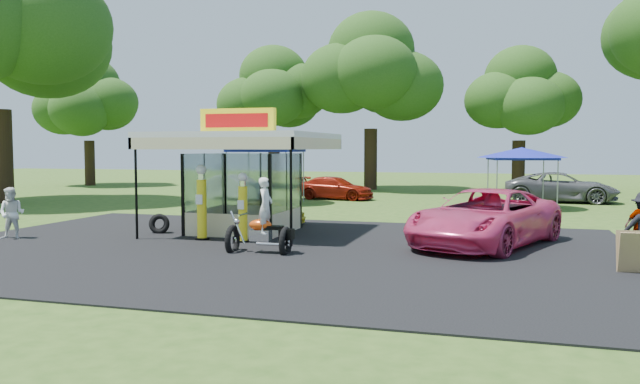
# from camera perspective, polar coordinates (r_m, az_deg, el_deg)

# --- Properties ---
(ground) EXTENTS (120.00, 120.00, 0.00)m
(ground) POSITION_cam_1_polar(r_m,az_deg,el_deg) (16.11, -7.38, -6.28)
(ground) COLOR #2E4E18
(ground) RESTS_ON ground
(asphalt_apron) EXTENTS (20.00, 14.00, 0.04)m
(asphalt_apron) POSITION_cam_1_polar(r_m,az_deg,el_deg) (17.93, -4.79, -5.15)
(asphalt_apron) COLOR black
(asphalt_apron) RESTS_ON ground
(gas_station_kiosk) EXTENTS (5.40, 5.40, 4.18)m
(gas_station_kiosk) POSITION_cam_1_polar(r_m,az_deg,el_deg) (21.26, -6.94, 1.05)
(gas_station_kiosk) COLOR white
(gas_station_kiosk) RESTS_ON ground
(gas_pump_left) EXTENTS (0.44, 0.44, 2.37)m
(gas_pump_left) POSITION_cam_1_polar(r_m,az_deg,el_deg) (19.64, -10.76, -1.13)
(gas_pump_left) COLOR black
(gas_pump_left) RESTS_ON ground
(gas_pump_right) EXTENTS (0.40, 0.40, 2.15)m
(gas_pump_right) POSITION_cam_1_polar(r_m,az_deg,el_deg) (18.96, -7.07, -1.59)
(gas_pump_right) COLOR black
(gas_pump_right) RESTS_ON ground
(motorcycle) EXTENTS (1.84, 0.92, 2.17)m
(motorcycle) POSITION_cam_1_polar(r_m,az_deg,el_deg) (16.98, -5.21, -2.86)
(motorcycle) COLOR black
(motorcycle) RESTS_ON ground
(spare_tires) EXTENTS (0.85, 0.59, 0.70)m
(spare_tires) POSITION_cam_1_polar(r_m,az_deg,el_deg) (21.62, -14.49, -2.84)
(spare_tires) COLOR black
(spare_tires) RESTS_ON ground
(a_frame_sign) EXTENTS (0.56, 0.51, 0.97)m
(a_frame_sign) POSITION_cam_1_polar(r_m,az_deg,el_deg) (15.95, 26.50, -4.98)
(a_frame_sign) COLOR #593819
(a_frame_sign) RESTS_ON ground
(kiosk_car) EXTENTS (2.82, 1.13, 0.96)m
(kiosk_car) POSITION_cam_1_polar(r_m,az_deg,el_deg) (23.40, -4.77, -1.87)
(kiosk_car) COLOR yellow
(kiosk_car) RESTS_ON ground
(pink_sedan) EXTENTS (4.85, 6.65, 1.68)m
(pink_sedan) POSITION_cam_1_polar(r_m,az_deg,el_deg) (18.86, 14.88, -2.30)
(pink_sedan) COLOR #DA3B71
(pink_sedan) RESTS_ON ground
(spectator_west) EXTENTS (0.96, 0.84, 1.65)m
(spectator_west) POSITION_cam_1_polar(r_m,az_deg,el_deg) (21.85, -26.35, -1.78)
(spectator_west) COLOR white
(spectator_west) RESTS_ON ground
(bg_car_a) EXTENTS (4.49, 2.66, 1.40)m
(bg_car_a) POSITION_cam_1_polar(r_m,az_deg,el_deg) (35.09, -7.65, 0.43)
(bg_car_a) COLOR white
(bg_car_a) RESTS_ON ground
(bg_car_b) EXTENTS (4.61, 2.42, 1.28)m
(bg_car_b) POSITION_cam_1_polar(r_m,az_deg,el_deg) (35.09, 1.41, 0.36)
(bg_car_b) COLOR maroon
(bg_car_b) RESTS_ON ground
(bg_car_d) EXTENTS (5.90, 2.99, 1.60)m
(bg_car_d) POSITION_cam_1_polar(r_m,az_deg,el_deg) (35.67, 21.19, 0.41)
(bg_car_d) COLOR #575759
(bg_car_d) RESTS_ON ground
(tent_west) EXTENTS (4.84, 4.84, 3.38)m
(tent_west) POSITION_cam_1_polar(r_m,az_deg,el_deg) (32.81, -4.94, 4.32)
(tent_west) COLOR gray
(tent_west) RESTS_ON ground
(tent_east) EXTENTS (4.18, 4.18, 2.92)m
(tent_east) POSITION_cam_1_polar(r_m,az_deg,el_deg) (31.34, 17.96, 3.40)
(tent_east) COLOR gray
(tent_east) RESTS_ON ground
(oak_far_a) EXTENTS (8.23, 8.23, 9.76)m
(oak_far_a) POSITION_cam_1_polar(r_m,az_deg,el_deg) (51.87, -20.42, 7.44)
(oak_far_a) COLOR black
(oak_far_a) RESTS_ON ground
(oak_far_b) EXTENTS (8.43, 8.43, 10.06)m
(oak_far_b) POSITION_cam_1_polar(r_m,az_deg,el_deg) (45.68, -4.25, 8.45)
(oak_far_b) COLOR black
(oak_far_b) RESTS_ON ground
(oak_far_c) EXTENTS (10.18, 10.18, 12.00)m
(oak_far_c) POSITION_cam_1_polar(r_m,az_deg,el_deg) (44.01, 4.69, 10.18)
(oak_far_c) COLOR black
(oak_far_c) RESTS_ON ground
(oak_far_d) EXTENTS (7.95, 7.95, 9.47)m
(oak_far_d) POSITION_cam_1_polar(r_m,az_deg,el_deg) (44.00, 17.80, 7.94)
(oak_far_d) COLOR black
(oak_far_d) RESTS_ON ground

